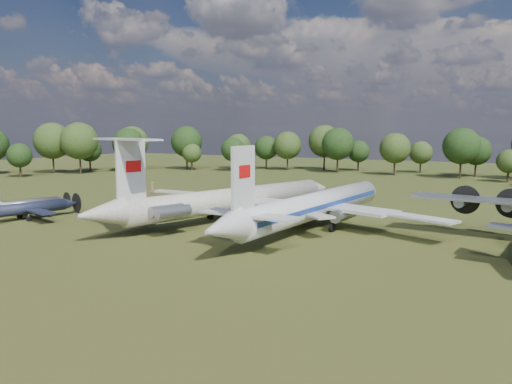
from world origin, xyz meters
The scene contains 6 objects.
ground centered at (0.00, 0.00, 0.00)m, with size 300.00×300.00×0.00m, color #274216.
il62_airliner centered at (4.22, 3.52, 2.28)m, with size 35.73×46.45×4.56m, color silver, non-canonical shape.
tu104_jet centered at (16.56, 3.88, 2.34)m, with size 35.06×46.75×4.68m, color silver, non-canonical shape.
small_prop_west centered at (-21.51, -9.83, 1.24)m, with size 12.37×16.87×2.47m, color black, non-canonical shape.
small_prop_northwest centered at (-26.36, -6.01, 1.05)m, with size 10.51×14.34×2.10m, color #A0A3A8, non-canonical shape.
person_on_il62 centered at (0.34, -8.63, 5.46)m, with size 0.66×0.43×1.81m, color #8C6847.
Camera 1 is at (39.85, -55.29, 12.71)m, focal length 35.00 mm.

